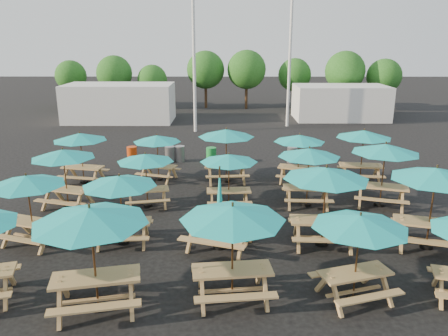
{
  "coord_description": "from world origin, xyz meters",
  "views": [
    {
      "loc": [
        0.07,
        -15.16,
        6.02
      ],
      "look_at": [
        0.0,
        1.5,
        1.1
      ],
      "focal_mm": 35.0,
      "sensor_mm": 36.0,
      "label": 1
    }
  ],
  "objects_px": {
    "picnic_unit_3": "(80,139)",
    "picnic_unit_10": "(229,161)",
    "picnic_unit_19": "(364,136)",
    "waste_bin_2": "(180,154)",
    "picnic_unit_9": "(220,215)",
    "picnic_unit_17": "(436,178)",
    "waste_bin_3": "(211,155)",
    "picnic_unit_2": "(63,156)",
    "picnic_unit_15": "(299,141)",
    "picnic_unit_13": "(326,177)",
    "picnic_unit_12": "(360,226)",
    "picnic_unit_7": "(157,141)",
    "picnic_unit_14": "(309,155)",
    "picnic_unit_1": "(27,184)",
    "picnic_unit_8": "(233,217)",
    "picnic_unit_5": "(120,184)",
    "waste_bin_0": "(132,154)",
    "waste_bin_1": "(170,154)",
    "picnic_unit_11": "(226,136)",
    "picnic_unit_4": "(90,220)",
    "picnic_unit_18": "(385,151)",
    "picnic_unit_6": "(145,160)",
    "waste_bin_4": "(292,155)"
  },
  "relations": [
    {
      "from": "picnic_unit_8",
      "to": "waste_bin_3",
      "type": "height_order",
      "value": "picnic_unit_8"
    },
    {
      "from": "waste_bin_1",
      "to": "picnic_unit_1",
      "type": "bearing_deg",
      "value": -107.88
    },
    {
      "from": "picnic_unit_10",
      "to": "waste_bin_1",
      "type": "bearing_deg",
      "value": 112.23
    },
    {
      "from": "picnic_unit_2",
      "to": "picnic_unit_12",
      "type": "xyz_separation_m",
      "value": [
        8.94,
        -5.93,
        -0.05
      ]
    },
    {
      "from": "picnic_unit_2",
      "to": "picnic_unit_13",
      "type": "relative_size",
      "value": 1.07
    },
    {
      "from": "picnic_unit_5",
      "to": "picnic_unit_8",
      "type": "height_order",
      "value": "picnic_unit_8"
    },
    {
      "from": "waste_bin_3",
      "to": "picnic_unit_2",
      "type": "bearing_deg",
      "value": -129.98
    },
    {
      "from": "picnic_unit_13",
      "to": "picnic_unit_18",
      "type": "height_order",
      "value": "picnic_unit_13"
    },
    {
      "from": "picnic_unit_6",
      "to": "picnic_unit_1",
      "type": "bearing_deg",
      "value": -144.94
    },
    {
      "from": "waste_bin_4",
      "to": "picnic_unit_12",
      "type": "bearing_deg",
      "value": -91.28
    },
    {
      "from": "picnic_unit_9",
      "to": "picnic_unit_17",
      "type": "height_order",
      "value": "picnic_unit_9"
    },
    {
      "from": "picnic_unit_3",
      "to": "picnic_unit_4",
      "type": "distance_m",
      "value": 9.82
    },
    {
      "from": "picnic_unit_4",
      "to": "waste_bin_3",
      "type": "relative_size",
      "value": 3.79
    },
    {
      "from": "picnic_unit_17",
      "to": "picnic_unit_8",
      "type": "bearing_deg",
      "value": -139.26
    },
    {
      "from": "waste_bin_2",
      "to": "waste_bin_3",
      "type": "distance_m",
      "value": 1.64
    },
    {
      "from": "picnic_unit_1",
      "to": "picnic_unit_10",
      "type": "bearing_deg",
      "value": 44.99
    },
    {
      "from": "picnic_unit_4",
      "to": "picnic_unit_8",
      "type": "distance_m",
      "value": 3.15
    },
    {
      "from": "picnic_unit_5",
      "to": "picnic_unit_10",
      "type": "distance_m",
      "value": 4.42
    },
    {
      "from": "picnic_unit_9",
      "to": "picnic_unit_12",
      "type": "bearing_deg",
      "value": -21.19
    },
    {
      "from": "picnic_unit_12",
      "to": "picnic_unit_15",
      "type": "relative_size",
      "value": 1.02
    },
    {
      "from": "picnic_unit_1",
      "to": "picnic_unit_17",
      "type": "bearing_deg",
      "value": 17.06
    },
    {
      "from": "picnic_unit_4",
      "to": "waste_bin_1",
      "type": "bearing_deg",
      "value": 77.74
    },
    {
      "from": "picnic_unit_11",
      "to": "waste_bin_4",
      "type": "xyz_separation_m",
      "value": [
        3.33,
        3.12,
        -1.68
      ]
    },
    {
      "from": "picnic_unit_15",
      "to": "waste_bin_3",
      "type": "distance_m",
      "value": 5.2
    },
    {
      "from": "picnic_unit_8",
      "to": "waste_bin_3",
      "type": "distance_m",
      "value": 12.2
    },
    {
      "from": "picnic_unit_19",
      "to": "waste_bin_2",
      "type": "distance_m",
      "value": 9.03
    },
    {
      "from": "picnic_unit_4",
      "to": "picnic_unit_10",
      "type": "height_order",
      "value": "picnic_unit_4"
    },
    {
      "from": "picnic_unit_7",
      "to": "picnic_unit_12",
      "type": "height_order",
      "value": "picnic_unit_12"
    },
    {
      "from": "picnic_unit_7",
      "to": "picnic_unit_12",
      "type": "bearing_deg",
      "value": -38.94
    },
    {
      "from": "picnic_unit_13",
      "to": "waste_bin_0",
      "type": "distance_m",
      "value": 12.21
    },
    {
      "from": "picnic_unit_12",
      "to": "waste_bin_4",
      "type": "height_order",
      "value": "picnic_unit_12"
    },
    {
      "from": "picnic_unit_3",
      "to": "picnic_unit_13",
      "type": "bearing_deg",
      "value": -22.24
    },
    {
      "from": "picnic_unit_3",
      "to": "picnic_unit_10",
      "type": "relative_size",
      "value": 1.2
    },
    {
      "from": "picnic_unit_11",
      "to": "picnic_unit_17",
      "type": "height_order",
      "value": "picnic_unit_17"
    },
    {
      "from": "picnic_unit_7",
      "to": "picnic_unit_14",
      "type": "relative_size",
      "value": 1.09
    },
    {
      "from": "picnic_unit_13",
      "to": "picnic_unit_18",
      "type": "bearing_deg",
      "value": 52.08
    },
    {
      "from": "picnic_unit_10",
      "to": "picnic_unit_11",
      "type": "bearing_deg",
      "value": 88.83
    },
    {
      "from": "picnic_unit_1",
      "to": "waste_bin_2",
      "type": "xyz_separation_m",
      "value": [
        3.52,
        9.43,
        -1.53
      ]
    },
    {
      "from": "picnic_unit_7",
      "to": "picnic_unit_10",
      "type": "height_order",
      "value": "picnic_unit_10"
    },
    {
      "from": "picnic_unit_6",
      "to": "picnic_unit_14",
      "type": "relative_size",
      "value": 1.03
    },
    {
      "from": "picnic_unit_13",
      "to": "picnic_unit_15",
      "type": "bearing_deg",
      "value": 91.46
    },
    {
      "from": "picnic_unit_2",
      "to": "picnic_unit_14",
      "type": "relative_size",
      "value": 1.19
    },
    {
      "from": "picnic_unit_12",
      "to": "waste_bin_4",
      "type": "xyz_separation_m",
      "value": [
        0.27,
        12.14,
        -1.52
      ]
    },
    {
      "from": "picnic_unit_6",
      "to": "picnic_unit_15",
      "type": "bearing_deg",
      "value": 13.28
    },
    {
      "from": "picnic_unit_9",
      "to": "picnic_unit_10",
      "type": "bearing_deg",
      "value": 103.46
    },
    {
      "from": "picnic_unit_5",
      "to": "picnic_unit_11",
      "type": "distance_m",
      "value": 6.81
    },
    {
      "from": "picnic_unit_7",
      "to": "picnic_unit_11",
      "type": "bearing_deg",
      "value": 13.13
    },
    {
      "from": "picnic_unit_6",
      "to": "picnic_unit_12",
      "type": "height_order",
      "value": "picnic_unit_12"
    },
    {
      "from": "picnic_unit_13",
      "to": "picnic_unit_19",
      "type": "distance_m",
      "value": 6.85
    },
    {
      "from": "picnic_unit_15",
      "to": "picnic_unit_19",
      "type": "relative_size",
      "value": 1.05
    }
  ]
}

